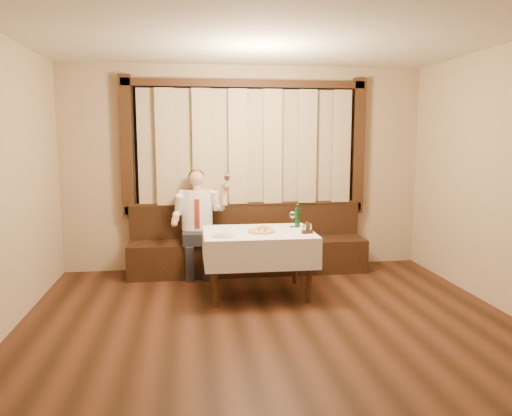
{
  "coord_description": "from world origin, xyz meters",
  "views": [
    {
      "loc": [
        -0.79,
        -3.92,
        1.85
      ],
      "look_at": [
        0.0,
        1.9,
        1.0
      ],
      "focal_mm": 35.0,
      "sensor_mm": 36.0,
      "label": 1
    }
  ],
  "objects": [
    {
      "name": "pizza",
      "position": [
        0.03,
        1.62,
        0.77
      ],
      "size": [
        0.33,
        0.33,
        0.03
      ],
      "rotation": [
        0.0,
        0.0,
        -0.39
      ],
      "color": "white",
      "rests_on": "dining_table"
    },
    {
      "name": "table_wine_glass",
      "position": [
        0.44,
        1.91,
        0.9
      ],
      "size": [
        0.07,
        0.07,
        0.2
      ],
      "rotation": [
        0.0,
        0.0,
        -0.26
      ],
      "color": "white",
      "rests_on": "dining_table"
    },
    {
      "name": "banquette",
      "position": [
        0.0,
        2.72,
        0.31
      ],
      "size": [
        3.2,
        0.61,
        0.94
      ],
      "color": "black",
      "rests_on": "ground"
    },
    {
      "name": "pasta_cream",
      "position": [
        -0.41,
        1.48,
        0.79
      ],
      "size": [
        0.26,
        0.26,
        0.09
      ],
      "rotation": [
        0.0,
        0.0,
        -0.24
      ],
      "color": "white",
      "rests_on": "dining_table"
    },
    {
      "name": "room",
      "position": [
        -0.0,
        0.97,
        1.5
      ],
      "size": [
        5.01,
        6.01,
        2.81
      ],
      "color": "black",
      "rests_on": "ground"
    },
    {
      "name": "cruet_caddy",
      "position": [
        0.53,
        1.5,
        0.8
      ],
      "size": [
        0.13,
        0.08,
        0.13
      ],
      "rotation": [
        0.0,
        0.0,
        0.21
      ],
      "color": "black",
      "rests_on": "dining_table"
    },
    {
      "name": "dining_table",
      "position": [
        0.0,
        1.7,
        0.65
      ],
      "size": [
        1.27,
        0.97,
        0.76
      ],
      "color": "black",
      "rests_on": "ground"
    },
    {
      "name": "green_bottle",
      "position": [
        0.51,
        1.9,
        0.88
      ],
      "size": [
        0.06,
        0.06,
        0.29
      ],
      "rotation": [
        0.0,
        0.0,
        0.08
      ],
      "color": "#125623",
      "rests_on": "dining_table"
    },
    {
      "name": "pasta_red",
      "position": [
        0.07,
        1.78,
        0.79
      ],
      "size": [
        0.25,
        0.25,
        0.08
      ],
      "rotation": [
        0.0,
        0.0,
        -0.24
      ],
      "color": "white",
      "rests_on": "dining_table"
    },
    {
      "name": "seated_man",
      "position": [
        -0.68,
        2.63,
        0.82
      ],
      "size": [
        0.77,
        0.57,
        1.4
      ],
      "color": "black",
      "rests_on": "ground"
    }
  ]
}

